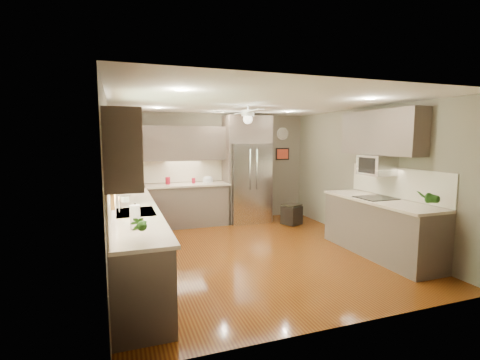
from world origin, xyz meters
TOP-DOWN VIEW (x-y plane):
  - floor at (0.00, 0.00)m, footprint 5.00×5.00m
  - ceiling at (0.00, 0.00)m, footprint 5.00×5.00m
  - wall_back at (0.00, 2.50)m, footprint 4.50×0.00m
  - wall_front at (0.00, -2.50)m, footprint 4.50×0.00m
  - wall_left at (-2.25, 0.00)m, footprint 0.00×5.00m
  - wall_right at (2.25, 0.00)m, footprint 0.00×5.00m
  - canister_a at (-1.12, 2.24)m, footprint 0.12×0.12m
  - canister_d at (-0.55, 2.23)m, footprint 0.10×0.10m
  - soap_bottle at (-2.06, 0.04)m, footprint 0.12×0.13m
  - potted_plant_left at (-1.96, -1.88)m, footprint 0.17×0.12m
  - potted_plant_right at (1.92, -1.69)m, footprint 0.21×0.18m
  - bowl at (-0.22, 2.23)m, footprint 0.24×0.24m
  - left_run at (-1.95, 0.15)m, footprint 0.65×4.70m
  - back_run at (-0.72, 2.20)m, footprint 1.85×0.65m
  - uppers at (-0.74, 0.71)m, footprint 4.50×4.70m
  - window at (-2.22, -0.50)m, footprint 0.05×1.12m
  - sink at (-1.93, -0.50)m, footprint 0.50×0.70m
  - refrigerator at (0.70, 2.16)m, footprint 1.06×0.75m
  - right_run at (1.93, -0.80)m, footprint 0.70×2.20m
  - microwave at (2.03, -0.55)m, footprint 0.43×0.55m
  - ceiling_fan at (-0.00, 0.30)m, footprint 1.18×1.18m
  - recessed_lights at (-0.04, 0.40)m, footprint 2.84×3.14m
  - wall_clock at (1.75, 2.48)m, footprint 0.30×0.03m
  - framed_print at (1.75, 2.48)m, footprint 0.36×0.03m
  - stool at (1.50, 1.48)m, footprint 0.47×0.47m
  - paper_towel at (-1.98, -1.44)m, footprint 0.11×0.11m

SIDE VIEW (x-z plane):
  - floor at x=0.00m, z-range 0.00..0.00m
  - stool at x=1.50m, z-range 0.01..0.46m
  - left_run at x=-1.95m, z-range -0.24..1.21m
  - back_run at x=-0.72m, z-range -0.24..1.21m
  - right_run at x=1.93m, z-range -0.24..1.21m
  - sink at x=-1.93m, z-range 0.75..1.07m
  - bowl at x=-0.22m, z-range 0.94..1.00m
  - canister_d at x=-0.55m, z-range 0.94..1.06m
  - canister_a at x=-1.12m, z-range 0.94..1.10m
  - soap_bottle at x=-2.06m, z-range 0.94..1.15m
  - paper_towel at x=-1.98m, z-range 0.94..1.22m
  - potted_plant_left at x=-1.96m, z-range 0.94..1.25m
  - potted_plant_right at x=1.92m, z-range 0.94..1.28m
  - refrigerator at x=0.70m, z-range -0.04..2.41m
  - wall_back at x=0.00m, z-range -1.00..3.50m
  - wall_front at x=0.00m, z-range -1.00..3.50m
  - wall_left at x=-2.25m, z-range -1.25..3.75m
  - wall_right at x=2.25m, z-range -1.25..3.75m
  - microwave at x=2.03m, z-range 1.31..1.65m
  - framed_print at x=1.75m, z-range 1.40..1.70m
  - window at x=-2.22m, z-range 1.09..2.01m
  - uppers at x=-0.74m, z-range 1.39..2.35m
  - wall_clock at x=1.75m, z-range 1.90..2.20m
  - ceiling_fan at x=0.00m, z-range 2.17..2.49m
  - recessed_lights at x=-0.04m, z-range 2.49..2.50m
  - ceiling at x=0.00m, z-range 2.50..2.50m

